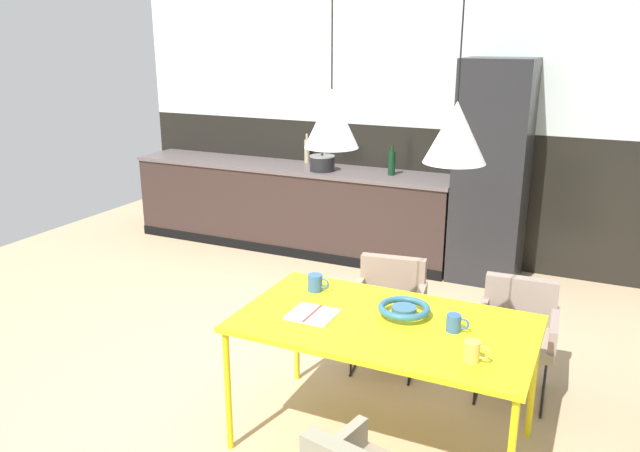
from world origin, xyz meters
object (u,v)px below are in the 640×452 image
object	(u,v)px
refrigerator_column	(492,173)
mug_short_terracotta	(454,323)
bottle_oil_tall	(307,150)
pendant_lamp_over_table_near	(332,119)
mug_wide_latte	(473,351)
armchair_head_of_table	(517,322)
armchair_near_window	(389,298)
pendant_lamp_over_table_far	(456,132)
dining_table	(385,329)
cooking_pot	(322,163)
bottle_spice_small	(392,163)
open_book	(313,314)
mug_dark_espresso	(316,283)
fruit_bowl	(404,309)

from	to	relation	value
refrigerator_column	mug_short_terracotta	xyz separation A→B (m)	(0.34, -2.82, -0.22)
bottle_oil_tall	pendant_lamp_over_table_near	distance (m)	3.60
mug_wide_latte	armchair_head_of_table	bearing A→B (deg)	86.50
armchair_near_window	bottle_oil_tall	world-z (taller)	bottle_oil_tall
refrigerator_column	pendant_lamp_over_table_far	xyz separation A→B (m)	(0.30, -2.86, 0.77)
armchair_near_window	armchair_head_of_table	bearing A→B (deg)	172.09
dining_table	pendant_lamp_over_table_far	size ratio (longest dim) A/B	1.58
refrigerator_column	cooking_pot	bearing A→B (deg)	-176.45
pendant_lamp_over_table_far	bottle_spice_small	bearing A→B (deg)	113.92
cooking_pot	bottle_oil_tall	size ratio (longest dim) A/B	0.82
open_book	mug_wide_latte	world-z (taller)	mug_wide_latte
dining_table	pendant_lamp_over_table_far	distance (m)	1.13
mug_wide_latte	mug_dark_espresso	bearing A→B (deg)	156.11
bottle_oil_tall	bottle_spice_small	world-z (taller)	bottle_oil_tall
mug_wide_latte	cooking_pot	xyz separation A→B (m)	(-2.18, 3.00, 0.18)
refrigerator_column	pendant_lamp_over_table_near	distance (m)	3.00
mug_wide_latte	bottle_oil_tall	size ratio (longest dim) A/B	0.40
fruit_bowl	bottle_oil_tall	bearing A→B (deg)	124.70
dining_table	open_book	xyz separation A→B (m)	(-0.39, -0.10, 0.05)
bottle_spice_small	fruit_bowl	bearing A→B (deg)	-69.67
mug_short_terracotta	mug_dark_espresso	bearing A→B (deg)	168.35
mug_wide_latte	pendant_lamp_over_table_near	size ratio (longest dim) A/B	0.13
refrigerator_column	mug_dark_espresso	xyz separation A→B (m)	(-0.54, -2.64, -0.22)
refrigerator_column	cooking_pot	world-z (taller)	refrigerator_column
armchair_head_of_table	pendant_lamp_over_table_near	world-z (taller)	pendant_lamp_over_table_near
mug_short_terracotta	bottle_spice_small	bearing A→B (deg)	114.97
cooking_pot	pendant_lamp_over_table_near	world-z (taller)	pendant_lamp_over_table_near
open_book	mug_wide_latte	distance (m)	0.92
armchair_near_window	cooking_pot	world-z (taller)	cooking_pot
refrigerator_column	dining_table	world-z (taller)	refrigerator_column
open_book	pendant_lamp_over_table_far	distance (m)	1.26
armchair_near_window	refrigerator_column	bearing A→B (deg)	-106.58
dining_table	bottle_oil_tall	size ratio (longest dim) A/B	5.05
armchair_head_of_table	mug_short_terracotta	distance (m)	0.93
open_book	mug_short_terracotta	distance (m)	0.77
dining_table	cooking_pot	xyz separation A→B (m)	(-1.66, 2.76, 0.28)
open_book	mug_short_terracotta	world-z (taller)	mug_short_terracotta
armchair_near_window	bottle_spice_small	bearing A→B (deg)	-79.19
fruit_bowl	pendant_lamp_over_table_near	xyz separation A→B (m)	(-0.39, -0.12, 1.03)
dining_table	bottle_spice_small	distance (m)	3.04
dining_table	bottle_oil_tall	distance (m)	3.68
armchair_head_of_table	pendant_lamp_over_table_far	xyz separation A→B (m)	(-0.27, -0.88, 1.31)
armchair_head_of_table	fruit_bowl	size ratio (longest dim) A/B	2.57
dining_table	pendant_lamp_over_table_near	world-z (taller)	pendant_lamp_over_table_near
armchair_head_of_table	fruit_bowl	world-z (taller)	fruit_bowl
mug_short_terracotta	refrigerator_column	bearing A→B (deg)	96.95
armchair_near_window	open_book	world-z (taller)	open_book
armchair_near_window	armchair_head_of_table	size ratio (longest dim) A/B	1.01
bottle_oil_tall	open_book	bearing A→B (deg)	-63.28
dining_table	mug_short_terracotta	distance (m)	0.38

